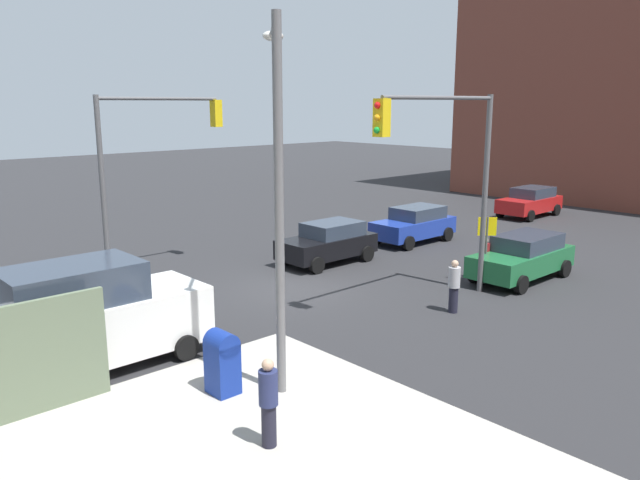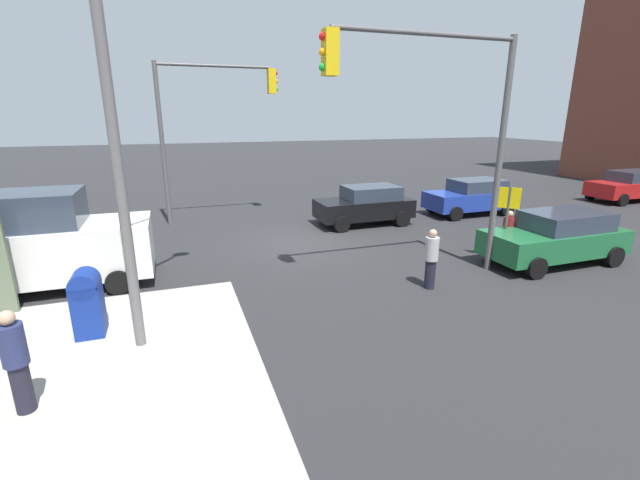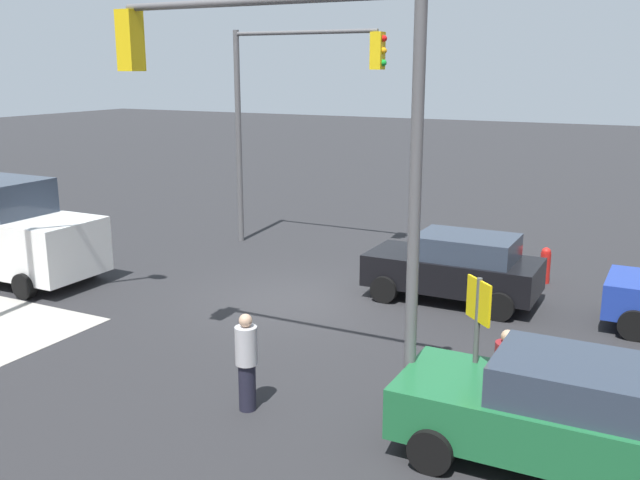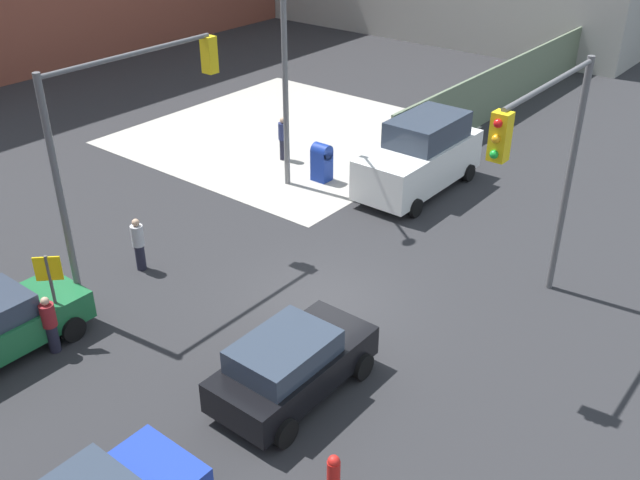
{
  "view_description": "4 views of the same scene",
  "coord_description": "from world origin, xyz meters",
  "px_view_note": "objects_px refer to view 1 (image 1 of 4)",
  "views": [
    {
      "loc": [
        13.2,
        15.75,
        6.23
      ],
      "look_at": [
        -0.44,
        0.93,
        1.8
      ],
      "focal_mm": 35.0,
      "sensor_mm": 36.0,
      "label": 1
    },
    {
      "loc": [
        4.32,
        14.33,
        4.5
      ],
      "look_at": [
        0.03,
        2.09,
        0.68
      ],
      "focal_mm": 24.0,
      "sensor_mm": 36.0,
      "label": 2
    },
    {
      "loc": [
        -7.89,
        14.1,
        5.42
      ],
      "look_at": [
        -1.11,
        0.89,
        1.81
      ],
      "focal_mm": 40.0,
      "sensor_mm": 36.0,
      "label": 3
    },
    {
      "loc": [
        -12.64,
        -9.98,
        10.89
      ],
      "look_at": [
        1.22,
        1.1,
        0.99
      ],
      "focal_mm": 40.0,
      "sensor_mm": 36.0,
      "label": 4
    }
  ],
  "objects_px": {
    "hatchback_green": "(523,257)",
    "pedestrian_waiting": "(484,258)",
    "fire_hydrant": "(318,236)",
    "hatchback_black": "(328,242)",
    "traffic_signal_nw_corner": "(448,157)",
    "hatchback_blue": "(414,224)",
    "pedestrian_walking_north": "(268,401)",
    "street_lamp_corner": "(278,177)",
    "van_white_delivery": "(89,318)",
    "pedestrian_crossing": "(454,286)",
    "mailbox_blue": "(222,360)",
    "traffic_signal_se_corner": "(152,150)",
    "hatchback_red": "(530,201)"
  },
  "relations": [
    {
      "from": "mailbox_blue",
      "to": "street_lamp_corner",
      "type": "bearing_deg",
      "value": 157.56
    },
    {
      "from": "traffic_signal_nw_corner",
      "to": "fire_hydrant",
      "type": "xyz_separation_m",
      "value": [
        -2.59,
        -8.7,
        -4.15
      ]
    },
    {
      "from": "van_white_delivery",
      "to": "pedestrian_crossing",
      "type": "relative_size",
      "value": 3.3
    },
    {
      "from": "hatchback_black",
      "to": "van_white_delivery",
      "type": "bearing_deg",
      "value": 17.72
    },
    {
      "from": "street_lamp_corner",
      "to": "mailbox_blue",
      "type": "height_order",
      "value": "street_lamp_corner"
    },
    {
      "from": "hatchback_blue",
      "to": "pedestrian_waiting",
      "type": "height_order",
      "value": "hatchback_blue"
    },
    {
      "from": "traffic_signal_se_corner",
      "to": "pedestrian_crossing",
      "type": "height_order",
      "value": "traffic_signal_se_corner"
    },
    {
      "from": "hatchback_black",
      "to": "pedestrian_walking_north",
      "type": "relative_size",
      "value": 2.32
    },
    {
      "from": "fire_hydrant",
      "to": "pedestrian_crossing",
      "type": "relative_size",
      "value": 0.57
    },
    {
      "from": "van_white_delivery",
      "to": "street_lamp_corner",
      "type": "bearing_deg",
      "value": 127.14
    },
    {
      "from": "traffic_signal_se_corner",
      "to": "hatchback_blue",
      "type": "distance_m",
      "value": 12.34
    },
    {
      "from": "mailbox_blue",
      "to": "hatchback_blue",
      "type": "height_order",
      "value": "hatchback_blue"
    },
    {
      "from": "van_white_delivery",
      "to": "pedestrian_waiting",
      "type": "height_order",
      "value": "van_white_delivery"
    },
    {
      "from": "van_white_delivery",
      "to": "hatchback_green",
      "type": "bearing_deg",
      "value": 168.74
    },
    {
      "from": "pedestrian_crossing",
      "to": "van_white_delivery",
      "type": "bearing_deg",
      "value": 133.73
    },
    {
      "from": "traffic_signal_se_corner",
      "to": "hatchback_black",
      "type": "relative_size",
      "value": 1.62
    },
    {
      "from": "street_lamp_corner",
      "to": "pedestrian_walking_north",
      "type": "distance_m",
      "value": 4.62
    },
    {
      "from": "street_lamp_corner",
      "to": "fire_hydrant",
      "type": "height_order",
      "value": "street_lamp_corner"
    },
    {
      "from": "fire_hydrant",
      "to": "pedestrian_walking_north",
      "type": "xyz_separation_m",
      "value": [
        11.8,
        11.6,
        0.42
      ]
    },
    {
      "from": "hatchback_black",
      "to": "hatchback_red",
      "type": "bearing_deg",
      "value": 179.72
    },
    {
      "from": "hatchback_blue",
      "to": "pedestrian_walking_north",
      "type": "bearing_deg",
      "value": 30.62
    },
    {
      "from": "traffic_signal_se_corner",
      "to": "pedestrian_walking_north",
      "type": "height_order",
      "value": "traffic_signal_se_corner"
    },
    {
      "from": "fire_hydrant",
      "to": "hatchback_green",
      "type": "relative_size",
      "value": 0.21
    },
    {
      "from": "traffic_signal_se_corner",
      "to": "street_lamp_corner",
      "type": "bearing_deg",
      "value": 76.77
    },
    {
      "from": "mailbox_blue",
      "to": "van_white_delivery",
      "type": "relative_size",
      "value": 0.26
    },
    {
      "from": "hatchback_blue",
      "to": "van_white_delivery",
      "type": "bearing_deg",
      "value": 12.39
    },
    {
      "from": "mailbox_blue",
      "to": "hatchback_red",
      "type": "bearing_deg",
      "value": -165.05
    },
    {
      "from": "hatchback_blue",
      "to": "street_lamp_corner",
      "type": "bearing_deg",
      "value": 28.04
    },
    {
      "from": "pedestrian_walking_north",
      "to": "pedestrian_waiting",
      "type": "bearing_deg",
      "value": 60.47
    },
    {
      "from": "fire_hydrant",
      "to": "hatchback_blue",
      "type": "height_order",
      "value": "hatchback_blue"
    },
    {
      "from": "pedestrian_crossing",
      "to": "pedestrian_waiting",
      "type": "relative_size",
      "value": 1.05
    },
    {
      "from": "pedestrian_walking_north",
      "to": "mailbox_blue",
      "type": "bearing_deg",
      "value": 120.48
    },
    {
      "from": "traffic_signal_se_corner",
      "to": "fire_hydrant",
      "type": "xyz_separation_m",
      "value": [
        -7.63,
        0.3,
        -4.11
      ]
    },
    {
      "from": "hatchback_red",
      "to": "hatchback_blue",
      "type": "xyz_separation_m",
      "value": [
        10.0,
        -0.16,
        -0.0
      ]
    },
    {
      "from": "hatchback_black",
      "to": "hatchback_blue",
      "type": "bearing_deg",
      "value": -179.06
    },
    {
      "from": "street_lamp_corner",
      "to": "traffic_signal_nw_corner",
      "type": "bearing_deg",
      "value": -172.25
    },
    {
      "from": "traffic_signal_nw_corner",
      "to": "fire_hydrant",
      "type": "relative_size",
      "value": 6.91
    },
    {
      "from": "mailbox_blue",
      "to": "pedestrian_crossing",
      "type": "relative_size",
      "value": 0.87
    },
    {
      "from": "hatchback_black",
      "to": "traffic_signal_nw_corner",
      "type": "bearing_deg",
      "value": 81.35
    },
    {
      "from": "traffic_signal_se_corner",
      "to": "mailbox_blue",
      "type": "relative_size",
      "value": 4.55
    },
    {
      "from": "traffic_signal_se_corner",
      "to": "pedestrian_walking_north",
      "type": "distance_m",
      "value": 13.14
    },
    {
      "from": "mailbox_blue",
      "to": "van_white_delivery",
      "type": "height_order",
      "value": "van_white_delivery"
    },
    {
      "from": "traffic_signal_se_corner",
      "to": "hatchback_blue",
      "type": "bearing_deg",
      "value": 166.97
    },
    {
      "from": "pedestrian_crossing",
      "to": "pedestrian_walking_north",
      "type": "height_order",
      "value": "pedestrian_walking_north"
    },
    {
      "from": "fire_hydrant",
      "to": "pedestrian_crossing",
      "type": "height_order",
      "value": "pedestrian_crossing"
    },
    {
      "from": "hatchback_green",
      "to": "pedestrian_waiting",
      "type": "distance_m",
      "value": 1.39
    },
    {
      "from": "traffic_signal_se_corner",
      "to": "street_lamp_corner",
      "type": "relative_size",
      "value": 0.81
    },
    {
      "from": "hatchback_black",
      "to": "hatchback_green",
      "type": "distance_m",
      "value": 7.36
    },
    {
      "from": "traffic_signal_se_corner",
      "to": "fire_hydrant",
      "type": "bearing_deg",
      "value": 177.75
    },
    {
      "from": "hatchback_blue",
      "to": "van_white_delivery",
      "type": "xyz_separation_m",
      "value": [
        16.61,
        3.65,
        0.44
      ]
    }
  ]
}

